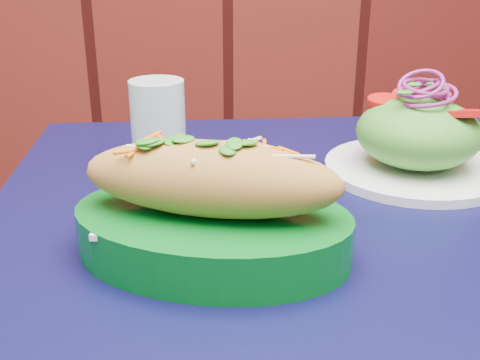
{
  "coord_description": "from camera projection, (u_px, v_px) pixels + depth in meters",
  "views": [
    {
      "loc": [
        -0.45,
        1.21,
        1.04
      ],
      "look_at": [
        -0.42,
        1.78,
        0.81
      ],
      "focal_mm": 45.0,
      "sensor_mm": 36.0,
      "label": 1
    }
  ],
  "objects": [
    {
      "name": "water_glass",
      "position": [
        158.0,
        124.0,
        0.81
      ],
      "size": [
        0.07,
        0.07,
        0.12
      ],
      "primitive_type": "cylinder",
      "color": "silver",
      "rests_on": "cafe_table"
    },
    {
      "name": "salad_plate",
      "position": [
        418.0,
        138.0,
        0.79
      ],
      "size": [
        0.24,
        0.24,
        0.13
      ],
      "rotation": [
        0.0,
        0.0,
        0.14
      ],
      "color": "white",
      "rests_on": "cafe_table"
    },
    {
      "name": "cafe_table",
      "position": [
        329.0,
        283.0,
        0.72
      ],
      "size": [
        0.82,
        0.82,
        0.75
      ],
      "rotation": [
        0.0,
        0.0,
        0.03
      ],
      "color": "black",
      "rests_on": "ground"
    },
    {
      "name": "banh_mi_basket",
      "position": [
        212.0,
        210.0,
        0.58
      ],
      "size": [
        0.31,
        0.24,
        0.13
      ],
      "rotation": [
        0.0,
        0.0,
        -0.26
      ],
      "color": "#056018",
      "rests_on": "cafe_table"
    }
  ]
}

